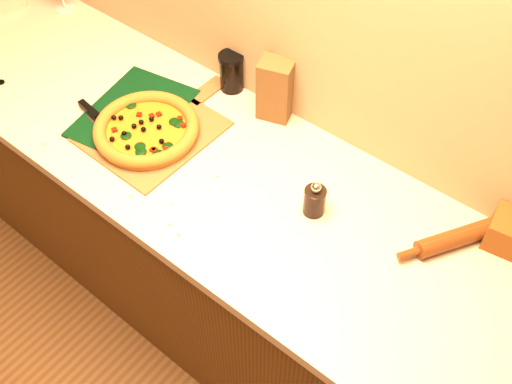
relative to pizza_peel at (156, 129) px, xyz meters
The scene contains 11 objects.
cabinet 0.62m from the pizza_peel, ahead, with size 2.80×0.65×0.86m, color #4C2C10.
countertop 0.41m from the pizza_peel, ahead, with size 2.84×0.68×0.04m, color #C6B29A.
pizza_peel is the anchor object (origin of this frame).
pizza 0.04m from the pizza_peel, 90.38° to the right, with size 0.33×0.33×0.05m.
cutting_board 0.11m from the pizza_peel, behind, with size 0.34×0.43×0.03m.
bottle_cap 0.61m from the pizza_peel, 163.68° to the right, with size 0.02×0.02×0.01m, color black.
pepper_grinder 0.59m from the pizza_peel, ahead, with size 0.06×0.06×0.12m.
rolling_pin 0.97m from the pizza_peel, 12.07° to the left, with size 0.21×0.33×0.05m.
paper_bag 0.40m from the pizza_peel, 49.42° to the left, with size 0.10×0.08×0.21m, color brown.
dark_jar 0.32m from the pizza_peel, 79.37° to the left, with size 0.08×0.08×0.14m.
side_plate 0.97m from the pizza_peel, behind, with size 0.17×0.17×0.02m, color beige.
Camera 1 is at (0.67, 0.59, 2.19)m, focal length 40.00 mm.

